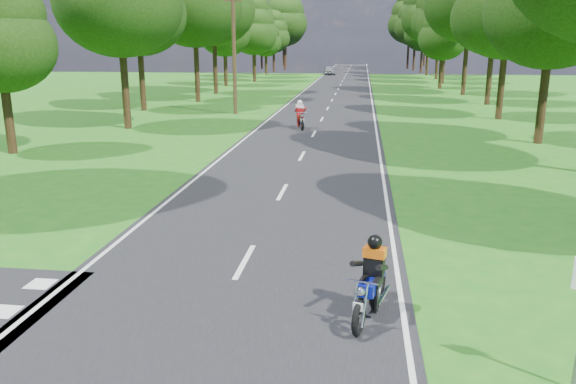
# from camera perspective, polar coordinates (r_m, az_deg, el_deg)

# --- Properties ---
(ground) EXTENTS (160.00, 160.00, 0.00)m
(ground) POSITION_cam_1_polar(r_m,az_deg,el_deg) (10.71, -6.64, -11.10)
(ground) COLOR #1B6316
(ground) RESTS_ON ground
(main_road) EXTENTS (7.00, 140.00, 0.02)m
(main_road) POSITION_cam_1_polar(r_m,az_deg,el_deg) (59.55, 5.12, 10.38)
(main_road) COLOR black
(main_road) RESTS_ON ground
(road_markings) EXTENTS (7.40, 140.00, 0.01)m
(road_markings) POSITION_cam_1_polar(r_m,az_deg,el_deg) (57.69, 4.90, 10.25)
(road_markings) COLOR silver
(road_markings) RESTS_ON main_road
(treeline) EXTENTS (40.00, 115.35, 14.78)m
(treeline) POSITION_cam_1_polar(r_m,az_deg,el_deg) (69.48, 6.90, 17.78)
(treeline) COLOR black
(treeline) RESTS_ON ground
(telegraph_pole) EXTENTS (1.20, 0.26, 8.00)m
(telegraph_pole) POSITION_cam_1_polar(r_m,az_deg,el_deg) (38.26, -5.50, 13.96)
(telegraph_pole) COLOR #382616
(telegraph_pole) RESTS_ON ground
(rider_near_blue) EXTENTS (1.01, 1.83, 1.45)m
(rider_near_blue) POSITION_cam_1_polar(r_m,az_deg,el_deg) (9.93, 8.41, -8.60)
(rider_near_blue) COLOR #0E1A9C
(rider_near_blue) RESTS_ON main_road
(rider_far_red) EXTENTS (1.07, 1.99, 1.58)m
(rider_far_red) POSITION_cam_1_polar(r_m,az_deg,el_deg) (31.49, 1.25, 7.87)
(rider_far_red) COLOR #9B1B0B
(rider_far_red) RESTS_ON main_road
(distant_car) EXTENTS (2.09, 3.98, 1.29)m
(distant_car) POSITION_cam_1_polar(r_m,az_deg,el_deg) (85.98, 4.20, 12.22)
(distant_car) COLOR #A5A8AC
(distant_car) RESTS_ON main_road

